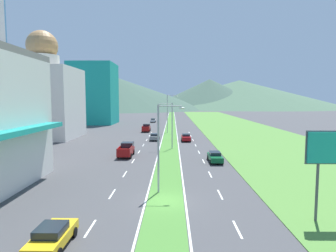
{
  "coord_description": "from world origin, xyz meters",
  "views": [
    {
      "loc": [
        0.61,
        -24.69,
        8.95
      ],
      "look_at": [
        -0.26,
        30.44,
        3.84
      ],
      "focal_mm": 31.01,
      "sensor_mm": 36.0,
      "label": 1
    }
  ],
  "objects_px": {
    "street_lamp_far": "(168,111)",
    "car_4": "(186,137)",
    "car_0": "(215,157)",
    "car_1": "(153,120)",
    "street_lamp_mid": "(170,122)",
    "pickup_truck_0": "(126,150)",
    "street_lamp_near": "(161,142)",
    "car_3": "(52,236)",
    "car_2": "(155,137)",
    "pickup_truck_1": "(146,128)"
  },
  "relations": [
    {
      "from": "street_lamp_far",
      "to": "car_4",
      "type": "distance_m",
      "value": 16.39
    },
    {
      "from": "car_0",
      "to": "car_1",
      "type": "distance_m",
      "value": 72.28
    },
    {
      "from": "street_lamp_mid",
      "to": "pickup_truck_0",
      "type": "xyz_separation_m",
      "value": [
        -6.9,
        -6.82,
        -3.82
      ]
    },
    {
      "from": "street_lamp_near",
      "to": "car_0",
      "type": "height_order",
      "value": "street_lamp_near"
    },
    {
      "from": "car_3",
      "to": "car_4",
      "type": "bearing_deg",
      "value": -12.74
    },
    {
      "from": "car_2",
      "to": "car_4",
      "type": "bearing_deg",
      "value": -98.2
    },
    {
      "from": "car_0",
      "to": "pickup_truck_0",
      "type": "distance_m",
      "value": 13.99
    },
    {
      "from": "street_lamp_near",
      "to": "car_1",
      "type": "xyz_separation_m",
      "value": [
        -6.5,
        84.81,
        -4.1
      ]
    },
    {
      "from": "car_4",
      "to": "street_lamp_far",
      "type": "bearing_deg",
      "value": -165.14
    },
    {
      "from": "street_lamp_near",
      "to": "street_lamp_far",
      "type": "bearing_deg",
      "value": 90.07
    },
    {
      "from": "street_lamp_far",
      "to": "street_lamp_near",
      "type": "bearing_deg",
      "value": -89.93
    },
    {
      "from": "street_lamp_near",
      "to": "street_lamp_mid",
      "type": "xyz_separation_m",
      "value": [
        0.66,
        24.77,
        -0.07
      ]
    },
    {
      "from": "street_lamp_far",
      "to": "car_0",
      "type": "bearing_deg",
      "value": -78.64
    },
    {
      "from": "car_0",
      "to": "car_1",
      "type": "bearing_deg",
      "value": -169.14
    },
    {
      "from": "car_0",
      "to": "car_2",
      "type": "height_order",
      "value": "car_2"
    },
    {
      "from": "street_lamp_near",
      "to": "car_1",
      "type": "bearing_deg",
      "value": 94.38
    },
    {
      "from": "street_lamp_mid",
      "to": "car_3",
      "type": "bearing_deg",
      "value": -101.05
    },
    {
      "from": "car_0",
      "to": "street_lamp_mid",
      "type": "bearing_deg",
      "value": -149.42
    },
    {
      "from": "car_3",
      "to": "pickup_truck_1",
      "type": "distance_m",
      "value": 63.15
    },
    {
      "from": "street_lamp_far",
      "to": "car_2",
      "type": "bearing_deg",
      "value": -101.14
    },
    {
      "from": "street_lamp_far",
      "to": "car_0",
      "type": "relative_size",
      "value": 2.14
    },
    {
      "from": "car_1",
      "to": "car_2",
      "type": "bearing_deg",
      "value": -175.76
    },
    {
      "from": "car_0",
      "to": "car_1",
      "type": "height_order",
      "value": "car_1"
    },
    {
      "from": "pickup_truck_1",
      "to": "pickup_truck_0",
      "type": "bearing_deg",
      "value": 179.98
    },
    {
      "from": "street_lamp_far",
      "to": "car_2",
      "type": "relative_size",
      "value": 2.44
    },
    {
      "from": "car_1",
      "to": "pickup_truck_0",
      "type": "xyz_separation_m",
      "value": [
        0.26,
        -66.86,
        0.21
      ]
    },
    {
      "from": "car_1",
      "to": "car_4",
      "type": "relative_size",
      "value": 1.05
    },
    {
      "from": "street_lamp_near",
      "to": "car_2",
      "type": "xyz_separation_m",
      "value": [
        -2.84,
        35.49,
        -4.11
      ]
    },
    {
      "from": "car_3",
      "to": "pickup_truck_1",
      "type": "relative_size",
      "value": 0.79
    },
    {
      "from": "street_lamp_near",
      "to": "car_2",
      "type": "relative_size",
      "value": 2.04
    },
    {
      "from": "street_lamp_far",
      "to": "pickup_truck_0",
      "type": "xyz_separation_m",
      "value": [
        -6.17,
        -31.66,
        -4.78
      ]
    },
    {
      "from": "pickup_truck_0",
      "to": "street_lamp_mid",
      "type": "bearing_deg",
      "value": -45.31
    },
    {
      "from": "street_lamp_far",
      "to": "car_4",
      "type": "xyz_separation_m",
      "value": [
        4.01,
        -15.1,
        -4.97
      ]
    },
    {
      "from": "car_0",
      "to": "pickup_truck_0",
      "type": "height_order",
      "value": "pickup_truck_0"
    },
    {
      "from": "street_lamp_near",
      "to": "car_4",
      "type": "relative_size",
      "value": 1.89
    },
    {
      "from": "car_3",
      "to": "street_lamp_near",
      "type": "bearing_deg",
      "value": -30.86
    },
    {
      "from": "pickup_truck_1",
      "to": "street_lamp_near",
      "type": "bearing_deg",
      "value": -173.27
    },
    {
      "from": "street_lamp_near",
      "to": "car_4",
      "type": "bearing_deg",
      "value": 83.48
    },
    {
      "from": "street_lamp_far",
      "to": "pickup_truck_0",
      "type": "distance_m",
      "value": 32.61
    },
    {
      "from": "street_lamp_mid",
      "to": "car_2",
      "type": "bearing_deg",
      "value": 108.1
    },
    {
      "from": "car_2",
      "to": "pickup_truck_0",
      "type": "bearing_deg",
      "value": 169.05
    },
    {
      "from": "car_1",
      "to": "car_4",
      "type": "xyz_separation_m",
      "value": [
        10.44,
        -50.3,
        0.01
      ]
    },
    {
      "from": "car_4",
      "to": "street_lamp_mid",
      "type": "bearing_deg",
      "value": -18.63
    },
    {
      "from": "car_1",
      "to": "car_2",
      "type": "distance_m",
      "value": 49.45
    },
    {
      "from": "street_lamp_near",
      "to": "car_0",
      "type": "xyz_separation_m",
      "value": [
        7.13,
        13.82,
        -4.13
      ]
    },
    {
      "from": "car_3",
      "to": "pickup_truck_0",
      "type": "bearing_deg",
      "value": 0.06
    },
    {
      "from": "street_lamp_far",
      "to": "car_3",
      "type": "relative_size",
      "value": 2.38
    },
    {
      "from": "street_lamp_near",
      "to": "car_1",
      "type": "relative_size",
      "value": 1.81
    },
    {
      "from": "street_lamp_far",
      "to": "car_2",
      "type": "height_order",
      "value": "street_lamp_far"
    },
    {
      "from": "car_2",
      "to": "car_3",
      "type": "bearing_deg",
      "value": 175.81
    }
  ]
}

